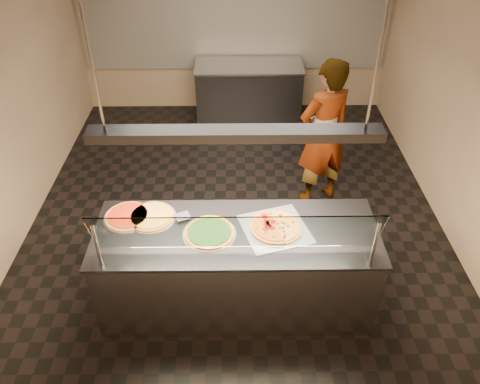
{
  "coord_description": "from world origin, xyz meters",
  "views": [
    {
      "loc": [
        -0.0,
        -4.49,
        3.78
      ],
      "look_at": [
        0.04,
        -0.86,
        1.02
      ],
      "focal_mm": 35.0,
      "sensor_mm": 36.0,
      "label": 1
    }
  ],
  "objects_px": {
    "sneeze_guard": "(236,233)",
    "prep_table": "(249,92)",
    "perforated_tray": "(275,228)",
    "pizza_cheese": "(151,216)",
    "serving_counter": "(236,268)",
    "half_pizza_sausage": "(288,227)",
    "pizza_tomato": "(128,216)",
    "pizza_spatula": "(175,213)",
    "worker": "(323,135)",
    "pizza_spinach": "(209,232)",
    "heat_lamp_housing": "(236,134)",
    "half_pizza_pepperoni": "(263,226)"
  },
  "relations": [
    {
      "from": "sneeze_guard",
      "to": "pizza_spinach",
      "type": "bearing_deg",
      "value": 126.8
    },
    {
      "from": "half_pizza_sausage",
      "to": "pizza_spatula",
      "type": "relative_size",
      "value": 2.07
    },
    {
      "from": "worker",
      "to": "prep_table",
      "type": "bearing_deg",
      "value": -94.39
    },
    {
      "from": "half_pizza_pepperoni",
      "to": "pizza_cheese",
      "type": "height_order",
      "value": "half_pizza_pepperoni"
    },
    {
      "from": "perforated_tray",
      "to": "half_pizza_sausage",
      "type": "bearing_deg",
      "value": -0.28
    },
    {
      "from": "half_pizza_sausage",
      "to": "sneeze_guard",
      "type": "bearing_deg",
      "value": -141.07
    },
    {
      "from": "serving_counter",
      "to": "perforated_tray",
      "type": "height_order",
      "value": "perforated_tray"
    },
    {
      "from": "half_pizza_pepperoni",
      "to": "prep_table",
      "type": "bearing_deg",
      "value": 90.35
    },
    {
      "from": "pizza_tomato",
      "to": "pizza_spatula",
      "type": "xyz_separation_m",
      "value": [
        0.44,
        0.02,
        0.01
      ]
    },
    {
      "from": "half_pizza_sausage",
      "to": "pizza_spinach",
      "type": "bearing_deg",
      "value": -175.56
    },
    {
      "from": "pizza_spinach",
      "to": "half_pizza_pepperoni",
      "type": "bearing_deg",
      "value": 6.61
    },
    {
      "from": "perforated_tray",
      "to": "pizza_tomato",
      "type": "relative_size",
      "value": 1.56
    },
    {
      "from": "sneeze_guard",
      "to": "prep_table",
      "type": "xyz_separation_m",
      "value": [
        0.22,
        4.24,
        -0.76
      ]
    },
    {
      "from": "pizza_spatula",
      "to": "pizza_cheese",
      "type": "bearing_deg",
      "value": -174.7
    },
    {
      "from": "pizza_spatula",
      "to": "worker",
      "type": "relative_size",
      "value": 0.13
    },
    {
      "from": "pizza_spatula",
      "to": "perforated_tray",
      "type": "bearing_deg",
      "value": -12.01
    },
    {
      "from": "serving_counter",
      "to": "half_pizza_sausage",
      "type": "relative_size",
      "value": 5.04
    },
    {
      "from": "pizza_cheese",
      "to": "heat_lamp_housing",
      "type": "relative_size",
      "value": 0.2
    },
    {
      "from": "sneeze_guard",
      "to": "pizza_spatula",
      "type": "xyz_separation_m",
      "value": [
        -0.57,
        0.58,
        -0.27
      ]
    },
    {
      "from": "pizza_tomato",
      "to": "half_pizza_sausage",
      "type": "bearing_deg",
      "value": -7.0
    },
    {
      "from": "serving_counter",
      "to": "sneeze_guard",
      "type": "distance_m",
      "value": 0.83
    },
    {
      "from": "pizza_cheese",
      "to": "pizza_tomato",
      "type": "height_order",
      "value": "same"
    },
    {
      "from": "pizza_tomato",
      "to": "sneeze_guard",
      "type": "bearing_deg",
      "value": -28.94
    },
    {
      "from": "sneeze_guard",
      "to": "pizza_cheese",
      "type": "distance_m",
      "value": 1.01
    },
    {
      "from": "perforated_tray",
      "to": "pizza_tomato",
      "type": "distance_m",
      "value": 1.39
    },
    {
      "from": "half_pizza_sausage",
      "to": "heat_lamp_housing",
      "type": "height_order",
      "value": "heat_lamp_housing"
    },
    {
      "from": "pizza_cheese",
      "to": "worker",
      "type": "height_order",
      "value": "worker"
    },
    {
      "from": "pizza_tomato",
      "to": "pizza_cheese",
      "type": "bearing_deg",
      "value": -1.22
    },
    {
      "from": "half_pizza_pepperoni",
      "to": "pizza_spinach",
      "type": "relative_size",
      "value": 1.07
    },
    {
      "from": "heat_lamp_housing",
      "to": "pizza_spatula",
      "type": "bearing_deg",
      "value": 157.76
    },
    {
      "from": "sneeze_guard",
      "to": "pizza_cheese",
      "type": "xyz_separation_m",
      "value": [
        -0.8,
        0.56,
        -0.28
      ]
    },
    {
      "from": "half_pizza_sausage",
      "to": "worker",
      "type": "bearing_deg",
      "value": 70.66
    },
    {
      "from": "prep_table",
      "to": "half_pizza_pepperoni",
      "type": "bearing_deg",
      "value": -89.65
    },
    {
      "from": "half_pizza_sausage",
      "to": "pizza_tomato",
      "type": "height_order",
      "value": "half_pizza_sausage"
    },
    {
      "from": "half_pizza_pepperoni",
      "to": "pizza_tomato",
      "type": "distance_m",
      "value": 1.27
    },
    {
      "from": "pizza_spinach",
      "to": "prep_table",
      "type": "distance_m",
      "value": 3.97
    },
    {
      "from": "pizza_spatula",
      "to": "pizza_spinach",
      "type": "bearing_deg",
      "value": -37.42
    },
    {
      "from": "pizza_tomato",
      "to": "prep_table",
      "type": "height_order",
      "value": "pizza_tomato"
    },
    {
      "from": "pizza_spinach",
      "to": "worker",
      "type": "height_order",
      "value": "worker"
    },
    {
      "from": "sneeze_guard",
      "to": "prep_table",
      "type": "distance_m",
      "value": 4.31
    },
    {
      "from": "serving_counter",
      "to": "pizza_cheese",
      "type": "relative_size",
      "value": 5.61
    },
    {
      "from": "half_pizza_sausage",
      "to": "pizza_cheese",
      "type": "height_order",
      "value": "half_pizza_sausage"
    },
    {
      "from": "perforated_tray",
      "to": "pizza_cheese",
      "type": "distance_m",
      "value": 1.17
    },
    {
      "from": "pizza_cheese",
      "to": "pizza_spatula",
      "type": "bearing_deg",
      "value": 5.3
    },
    {
      "from": "half_pizza_pepperoni",
      "to": "heat_lamp_housing",
      "type": "distance_m",
      "value": 1.02
    },
    {
      "from": "sneeze_guard",
      "to": "worker",
      "type": "bearing_deg",
      "value": 62.7
    },
    {
      "from": "pizza_spatula",
      "to": "pizza_tomato",
      "type": "bearing_deg",
      "value": -177.92
    },
    {
      "from": "serving_counter",
      "to": "pizza_tomato",
      "type": "xyz_separation_m",
      "value": [
        -1.02,
        0.22,
        0.48
      ]
    },
    {
      "from": "pizza_cheese",
      "to": "pizza_spatula",
      "type": "xyz_separation_m",
      "value": [
        0.22,
        0.02,
        0.01
      ]
    },
    {
      "from": "perforated_tray",
      "to": "pizza_spinach",
      "type": "relative_size",
      "value": 1.46
    }
  ]
}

